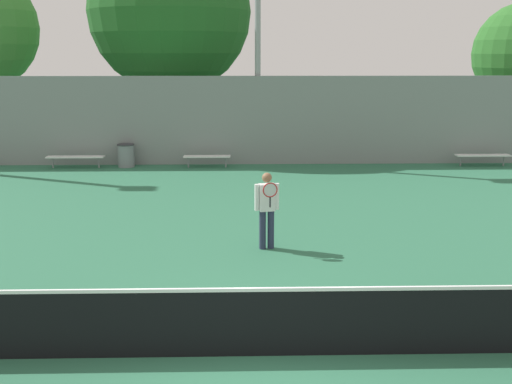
{
  "coord_description": "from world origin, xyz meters",
  "views": [
    {
      "loc": [
        -0.13,
        -7.55,
        4.11
      ],
      "look_at": [
        0.2,
        5.84,
        0.96
      ],
      "focal_mm": 42.0,
      "sensor_mm": 36.0,
      "label": 1
    }
  ],
  "objects_px": {
    "light_pole_near_left": "(258,9)",
    "tennis_player": "(267,207)",
    "tree_green_broad": "(170,12)",
    "bench_courtside_far": "(483,156)",
    "trash_bin": "(126,155)",
    "tennis_net": "(252,322)",
    "bench_adjacent_court": "(207,157)",
    "bench_courtside_near": "(75,157)"
  },
  "relations": [
    {
      "from": "tennis_net",
      "to": "light_pole_near_left",
      "type": "xyz_separation_m",
      "value": [
        0.48,
        14.72,
        5.09
      ]
    },
    {
      "from": "bench_adjacent_court",
      "to": "light_pole_near_left",
      "type": "distance_m",
      "value": 5.6
    },
    {
      "from": "tennis_net",
      "to": "bench_courtside_far",
      "type": "bearing_deg",
      "value": 57.91
    },
    {
      "from": "bench_adjacent_court",
      "to": "tennis_net",
      "type": "bearing_deg",
      "value": -84.31
    },
    {
      "from": "tennis_player",
      "to": "bench_adjacent_court",
      "type": "distance_m",
      "value": 9.48
    },
    {
      "from": "tennis_player",
      "to": "bench_courtside_far",
      "type": "relative_size",
      "value": 0.83
    },
    {
      "from": "tennis_net",
      "to": "bench_courtside_near",
      "type": "bearing_deg",
      "value": 113.79
    },
    {
      "from": "light_pole_near_left",
      "to": "tennis_player",
      "type": "bearing_deg",
      "value": -90.44
    },
    {
      "from": "bench_courtside_far",
      "to": "trash_bin",
      "type": "height_order",
      "value": "trash_bin"
    },
    {
      "from": "bench_courtside_far",
      "to": "bench_adjacent_court",
      "type": "xyz_separation_m",
      "value": [
        -10.12,
        -0.0,
        -0.0
      ]
    },
    {
      "from": "tennis_player",
      "to": "tree_green_broad",
      "type": "height_order",
      "value": "tree_green_broad"
    },
    {
      "from": "bench_courtside_far",
      "to": "trash_bin",
      "type": "distance_m",
      "value": 13.08
    },
    {
      "from": "tennis_net",
      "to": "bench_courtside_far",
      "type": "xyz_separation_m",
      "value": [
        8.73,
        13.93,
        -0.12
      ]
    },
    {
      "from": "tennis_net",
      "to": "bench_courtside_near",
      "type": "height_order",
      "value": "tennis_net"
    },
    {
      "from": "bench_courtside_far",
      "to": "bench_adjacent_court",
      "type": "relative_size",
      "value": 1.18
    },
    {
      "from": "bench_courtside_near",
      "to": "tennis_player",
      "type": "bearing_deg",
      "value": -54.86
    },
    {
      "from": "bench_adjacent_court",
      "to": "tree_green_broad",
      "type": "distance_m",
      "value": 7.11
    },
    {
      "from": "light_pole_near_left",
      "to": "tree_green_broad",
      "type": "bearing_deg",
      "value": 134.62
    },
    {
      "from": "bench_adjacent_court",
      "to": "trash_bin",
      "type": "height_order",
      "value": "trash_bin"
    },
    {
      "from": "bench_adjacent_court",
      "to": "tree_green_broad",
      "type": "relative_size",
      "value": 0.19
    },
    {
      "from": "bench_adjacent_court",
      "to": "bench_courtside_near",
      "type": "bearing_deg",
      "value": -180.0
    },
    {
      "from": "bench_courtside_far",
      "to": "tree_green_broad",
      "type": "relative_size",
      "value": 0.22
    },
    {
      "from": "bench_courtside_near",
      "to": "bench_adjacent_court",
      "type": "bearing_deg",
      "value": 0.0
    },
    {
      "from": "bench_adjacent_court",
      "to": "trash_bin",
      "type": "xyz_separation_m",
      "value": [
        -2.96,
        0.18,
        0.04
      ]
    },
    {
      "from": "tennis_net",
      "to": "tennis_player",
      "type": "bearing_deg",
      "value": 85.08
    },
    {
      "from": "bench_courtside_far",
      "to": "trash_bin",
      "type": "relative_size",
      "value": 2.4
    },
    {
      "from": "trash_bin",
      "to": "tennis_net",
      "type": "bearing_deg",
      "value": -72.87
    },
    {
      "from": "bench_courtside_near",
      "to": "light_pole_near_left",
      "type": "xyz_separation_m",
      "value": [
        6.62,
        0.79,
        5.21
      ]
    },
    {
      "from": "bench_adjacent_court",
      "to": "bench_courtside_far",
      "type": "bearing_deg",
      "value": 0.0
    },
    {
      "from": "tennis_player",
      "to": "bench_courtside_near",
      "type": "bearing_deg",
      "value": 113.66
    },
    {
      "from": "tennis_player",
      "to": "bench_courtside_near",
      "type": "distance_m",
      "value": 11.38
    },
    {
      "from": "light_pole_near_left",
      "to": "trash_bin",
      "type": "relative_size",
      "value": 10.67
    },
    {
      "from": "tennis_player",
      "to": "light_pole_near_left",
      "type": "height_order",
      "value": "light_pole_near_left"
    },
    {
      "from": "bench_adjacent_court",
      "to": "trash_bin",
      "type": "distance_m",
      "value": 2.97
    },
    {
      "from": "tennis_player",
      "to": "trash_bin",
      "type": "height_order",
      "value": "tennis_player"
    },
    {
      "from": "bench_courtside_near",
      "to": "light_pole_near_left",
      "type": "bearing_deg",
      "value": 6.84
    },
    {
      "from": "trash_bin",
      "to": "tree_green_broad",
      "type": "relative_size",
      "value": 0.09
    },
    {
      "from": "tennis_net",
      "to": "bench_courtside_near",
      "type": "relative_size",
      "value": 5.91
    },
    {
      "from": "tennis_net",
      "to": "trash_bin",
      "type": "height_order",
      "value": "tennis_net"
    },
    {
      "from": "bench_courtside_far",
      "to": "trash_bin",
      "type": "xyz_separation_m",
      "value": [
        -13.08,
        0.18,
        0.03
      ]
    },
    {
      "from": "bench_adjacent_court",
      "to": "trash_bin",
      "type": "bearing_deg",
      "value": 176.56
    },
    {
      "from": "light_pole_near_left",
      "to": "tennis_net",
      "type": "bearing_deg",
      "value": -91.86
    }
  ]
}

